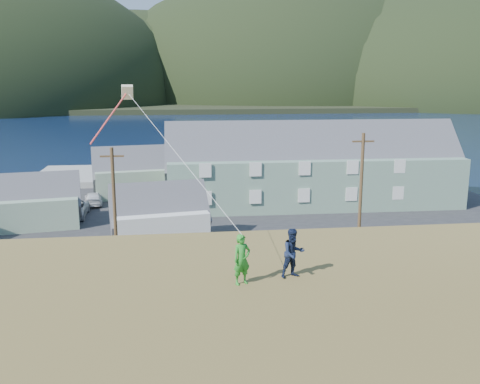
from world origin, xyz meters
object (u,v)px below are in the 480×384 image
object	(u,v)px
kite_flyer_navy	(293,253)
shed_palegreen_near	(34,203)
lodge	(312,166)
shed_white	(159,217)
shed_palegreen_far	(139,173)
wharf	(133,175)
kite_flyer_green	(242,259)

from	to	relation	value
kite_flyer_navy	shed_palegreen_near	bearing A→B (deg)	101.54
lodge	kite_flyer_navy	bearing A→B (deg)	-104.92
shed_palegreen_near	shed_white	world-z (taller)	shed_white
shed_white	shed_palegreen_near	bearing A→B (deg)	139.05
shed_white	lodge	bearing A→B (deg)	28.12
shed_palegreen_near	kite_flyer_navy	distance (m)	38.56
shed_white	shed_palegreen_far	bearing A→B (deg)	88.71
wharf	kite_flyer_green	xyz separation A→B (m)	(8.04, -58.63, 7.59)
shed_palegreen_far	kite_flyer_navy	xyz separation A→B (m)	(8.24, -46.93, 5.31)
wharf	shed_palegreen_far	size ratio (longest dim) A/B	2.27
shed_palegreen_near	kite_flyer_navy	xyz separation A→B (m)	(17.15, -34.06, 5.72)
shed_palegreen_near	shed_palegreen_far	distance (m)	15.66
lodge	shed_palegreen_near	world-z (taller)	lodge
shed_palegreen_far	wharf	bearing A→B (deg)	88.86
shed_palegreen_far	kite_flyer_green	distance (m)	48.06
shed_white	kite_flyer_green	size ratio (longest dim) A/B	5.20
shed_palegreen_far	kite_flyer_green	world-z (taller)	kite_flyer_green
wharf	shed_white	size ratio (longest dim) A/B	2.96
wharf	kite_flyer_navy	xyz separation A→B (m)	(9.84, -58.23, 7.60)
lodge	shed_white	xyz separation A→B (m)	(-16.35, -12.65, -1.86)
kite_flyer_green	shed_palegreen_far	bearing A→B (deg)	74.14
shed_palegreen_near	kite_flyer_green	distance (m)	38.15
kite_flyer_green	kite_flyer_navy	distance (m)	1.84
shed_white	kite_flyer_green	distance (m)	28.03
lodge	shed_palegreen_far	size ratio (longest dim) A/B	2.79
lodge	shed_palegreen_far	xyz separation A→B (m)	(-19.29, 7.44, -1.59)
lodge	shed_palegreen_far	world-z (taller)	lodge
kite_flyer_green	kite_flyer_navy	size ratio (longest dim) A/B	0.99
kite_flyer_green	shed_palegreen_near	bearing A→B (deg)	90.41
lodge	shed_white	bearing A→B (deg)	-141.58
wharf	shed_white	distance (m)	31.78
wharf	shed_palegreen_far	world-z (taller)	shed_palegreen_far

